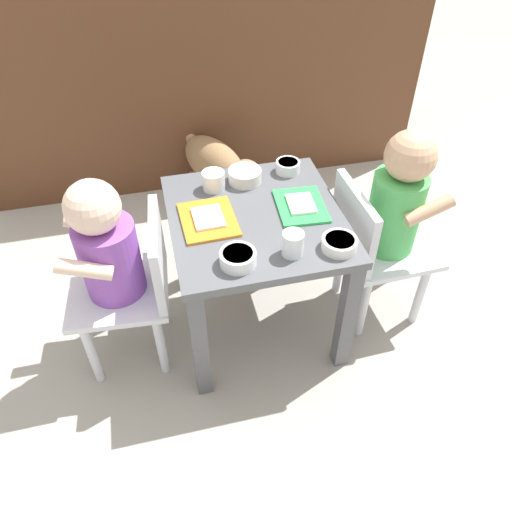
{
  "coord_description": "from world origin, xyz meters",
  "views": [
    {
      "loc": [
        -0.26,
        -1.09,
        1.32
      ],
      "look_at": [
        0.0,
        0.0,
        0.29
      ],
      "focal_mm": 35.02,
      "sensor_mm": 36.0,
      "label": 1
    }
  ],
  "objects_px": {
    "water_cup_left": "(293,245)",
    "cereal_bowl_right_side": "(238,258)",
    "food_tray_right": "(301,205)",
    "cereal_bowl_left_side": "(288,166)",
    "dining_table": "(256,239)",
    "dog": "(219,166)",
    "veggie_bowl_near": "(245,175)",
    "seated_child_left": "(113,255)",
    "water_cup_right": "(214,181)",
    "food_tray_left": "(208,219)",
    "seated_child_right": "(392,210)",
    "veggie_bowl_far": "(339,243)"
  },
  "relations": [
    {
      "from": "seated_child_left",
      "to": "veggie_bowl_far",
      "type": "height_order",
      "value": "seated_child_left"
    },
    {
      "from": "veggie_bowl_near",
      "to": "seated_child_left",
      "type": "bearing_deg",
      "value": -153.54
    },
    {
      "from": "dog",
      "to": "food_tray_right",
      "type": "bearing_deg",
      "value": -78.64
    },
    {
      "from": "cereal_bowl_right_side",
      "to": "dog",
      "type": "bearing_deg",
      "value": 83.57
    },
    {
      "from": "cereal_bowl_right_side",
      "to": "veggie_bowl_far",
      "type": "height_order",
      "value": "cereal_bowl_right_side"
    },
    {
      "from": "seated_child_right",
      "to": "dining_table",
      "type": "bearing_deg",
      "value": 174.83
    },
    {
      "from": "dining_table",
      "to": "food_tray_right",
      "type": "xyz_separation_m",
      "value": [
        0.14,
        0.01,
        0.09
      ]
    },
    {
      "from": "cereal_bowl_left_side",
      "to": "seated_child_left",
      "type": "bearing_deg",
      "value": -157.82
    },
    {
      "from": "food_tray_right",
      "to": "veggie_bowl_near",
      "type": "xyz_separation_m",
      "value": [
        -0.13,
        0.17,
        0.02
      ]
    },
    {
      "from": "water_cup_right",
      "to": "cereal_bowl_right_side",
      "type": "xyz_separation_m",
      "value": [
        0.0,
        -0.34,
        -0.0
      ]
    },
    {
      "from": "cereal_bowl_right_side",
      "to": "veggie_bowl_far",
      "type": "xyz_separation_m",
      "value": [
        0.27,
        -0.0,
        -0.0
      ]
    },
    {
      "from": "water_cup_left",
      "to": "cereal_bowl_right_side",
      "type": "height_order",
      "value": "water_cup_left"
    },
    {
      "from": "food_tray_left",
      "to": "veggie_bowl_far",
      "type": "bearing_deg",
      "value": -31.92
    },
    {
      "from": "food_tray_right",
      "to": "cereal_bowl_left_side",
      "type": "bearing_deg",
      "value": 85.4
    },
    {
      "from": "seated_child_left",
      "to": "cereal_bowl_left_side",
      "type": "bearing_deg",
      "value": 22.18
    },
    {
      "from": "dining_table",
      "to": "veggie_bowl_near",
      "type": "relative_size",
      "value": 5.12
    },
    {
      "from": "water_cup_left",
      "to": "cereal_bowl_right_side",
      "type": "xyz_separation_m",
      "value": [
        -0.15,
        -0.0,
        -0.01
      ]
    },
    {
      "from": "dining_table",
      "to": "dog",
      "type": "distance_m",
      "value": 0.68
    },
    {
      "from": "water_cup_left",
      "to": "dining_table",
      "type": "bearing_deg",
      "value": 106.9
    },
    {
      "from": "food_tray_left",
      "to": "cereal_bowl_left_side",
      "type": "xyz_separation_m",
      "value": [
        0.29,
        0.19,
        0.01
      ]
    },
    {
      "from": "seated_child_right",
      "to": "cereal_bowl_right_side",
      "type": "bearing_deg",
      "value": -163.61
    },
    {
      "from": "veggie_bowl_near",
      "to": "food_tray_left",
      "type": "bearing_deg",
      "value": -130.58
    },
    {
      "from": "food_tray_right",
      "to": "veggie_bowl_near",
      "type": "bearing_deg",
      "value": 127.66
    },
    {
      "from": "seated_child_left",
      "to": "water_cup_right",
      "type": "bearing_deg",
      "value": 31.39
    },
    {
      "from": "food_tray_right",
      "to": "water_cup_left",
      "type": "xyz_separation_m",
      "value": [
        -0.08,
        -0.19,
        0.02
      ]
    },
    {
      "from": "food_tray_right",
      "to": "veggie_bowl_near",
      "type": "distance_m",
      "value": 0.21
    },
    {
      "from": "cereal_bowl_left_side",
      "to": "dog",
      "type": "bearing_deg",
      "value": 107.44
    },
    {
      "from": "seated_child_right",
      "to": "food_tray_right",
      "type": "distance_m",
      "value": 0.28
    },
    {
      "from": "water_cup_left",
      "to": "food_tray_left",
      "type": "bearing_deg",
      "value": 135.46
    },
    {
      "from": "water_cup_left",
      "to": "veggie_bowl_far",
      "type": "relative_size",
      "value": 0.71
    },
    {
      "from": "water_cup_left",
      "to": "veggie_bowl_near",
      "type": "distance_m",
      "value": 0.36
    },
    {
      "from": "dog",
      "to": "food_tray_right",
      "type": "relative_size",
      "value": 2.55
    },
    {
      "from": "seated_child_right",
      "to": "water_cup_left",
      "type": "distance_m",
      "value": 0.38
    },
    {
      "from": "cereal_bowl_right_side",
      "to": "food_tray_left",
      "type": "bearing_deg",
      "value": 103.06
    },
    {
      "from": "veggie_bowl_near",
      "to": "cereal_bowl_right_side",
      "type": "bearing_deg",
      "value": -105.33
    },
    {
      "from": "seated_child_right",
      "to": "cereal_bowl_left_side",
      "type": "relative_size",
      "value": 8.84
    },
    {
      "from": "dining_table",
      "to": "cereal_bowl_right_side",
      "type": "xyz_separation_m",
      "value": [
        -0.09,
        -0.18,
        0.11
      ]
    },
    {
      "from": "water_cup_left",
      "to": "cereal_bowl_right_side",
      "type": "relative_size",
      "value": 0.72
    },
    {
      "from": "dining_table",
      "to": "cereal_bowl_right_side",
      "type": "relative_size",
      "value": 5.55
    },
    {
      "from": "seated_child_left",
      "to": "water_cup_right",
      "type": "distance_m",
      "value": 0.37
    },
    {
      "from": "seated_child_left",
      "to": "veggie_bowl_near",
      "type": "relative_size",
      "value": 6.32
    },
    {
      "from": "seated_child_left",
      "to": "water_cup_left",
      "type": "relative_size",
      "value": 9.58
    },
    {
      "from": "seated_child_left",
      "to": "cereal_bowl_right_side",
      "type": "height_order",
      "value": "seated_child_left"
    },
    {
      "from": "water_cup_left",
      "to": "dog",
      "type": "bearing_deg",
      "value": 93.4
    },
    {
      "from": "water_cup_right",
      "to": "food_tray_left",
      "type": "bearing_deg",
      "value": -105.78
    },
    {
      "from": "seated_child_right",
      "to": "cereal_bowl_right_side",
      "type": "height_order",
      "value": "seated_child_right"
    },
    {
      "from": "water_cup_right",
      "to": "cereal_bowl_left_side",
      "type": "relative_size",
      "value": 0.9
    },
    {
      "from": "food_tray_left",
      "to": "water_cup_right",
      "type": "bearing_deg",
      "value": 74.22
    },
    {
      "from": "seated_child_right",
      "to": "water_cup_right",
      "type": "xyz_separation_m",
      "value": [
        -0.5,
        0.2,
        0.05
      ]
    },
    {
      "from": "veggie_bowl_far",
      "to": "cereal_bowl_left_side",
      "type": "bearing_deg",
      "value": 94.23
    }
  ]
}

